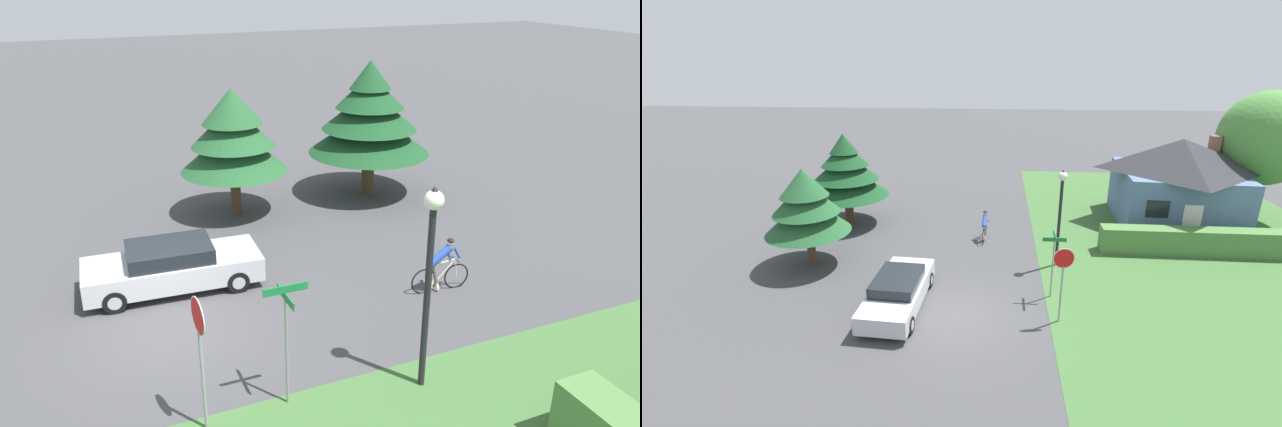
{
  "view_description": "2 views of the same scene",
  "coord_description": "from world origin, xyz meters",
  "views": [
    {
      "loc": [
        13.45,
        -1.82,
        8.3
      ],
      "look_at": [
        -1.36,
        4.53,
        1.89
      ],
      "focal_mm": 35.0,
      "sensor_mm": 36.0,
      "label": 1
    },
    {
      "loc": [
        1.38,
        -13.41,
        8.86
      ],
      "look_at": [
        -0.26,
        6.11,
        1.79
      ],
      "focal_mm": 24.0,
      "sensor_mm": 36.0,
      "label": 2
    }
  ],
  "objects": [
    {
      "name": "ground_plane",
      "position": [
        0.0,
        0.0,
        0.0
      ],
      "size": [
        140.0,
        140.0,
        0.0
      ],
      "primitive_type": "plane",
      "color": "#424244"
    },
    {
      "name": "sedan_left_lane",
      "position": [
        -2.19,
        0.49,
        0.65
      ],
      "size": [
        2.08,
        4.83,
        1.31
      ],
      "rotation": [
        0.0,
        0.0,
        1.51
      ],
      "color": "#BCBCC1",
      "rests_on": "ground"
    },
    {
      "name": "cyclist",
      "position": [
        0.82,
        7.15,
        0.72
      ],
      "size": [
        0.44,
        1.74,
        1.53
      ],
      "rotation": [
        0.0,
        0.0,
        1.5
      ],
      "color": "black",
      "rests_on": "ground"
    },
    {
      "name": "stop_sign",
      "position": [
        3.74,
        -0.03,
        2.03
      ],
      "size": [
        0.74,
        0.09,
        2.86
      ],
      "rotation": [
        0.0,
        0.0,
        3.24
      ],
      "color": "gray",
      "rests_on": "ground"
    },
    {
      "name": "street_lamp",
      "position": [
        4.18,
        4.5,
        3.07
      ],
      "size": [
        0.4,
        0.4,
        4.47
      ],
      "color": "black",
      "rests_on": "ground"
    },
    {
      "name": "street_name_sign",
      "position": [
        3.63,
        1.68,
        1.87
      ],
      "size": [
        0.9,
        0.9,
        2.69
      ],
      "color": "gray",
      "rests_on": "ground"
    },
    {
      "name": "conifer_tall_near",
      "position": [
        -6.91,
        3.64,
        2.85
      ],
      "size": [
        3.71,
        3.71,
        4.51
      ],
      "color": "#4C3823",
      "rests_on": "ground"
    },
    {
      "name": "conifer_tall_far",
      "position": [
        -6.94,
        8.92,
        3.01
      ],
      "size": [
        4.58,
        4.58,
        5.13
      ],
      "color": "#4C3823",
      "rests_on": "ground"
    }
  ]
}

